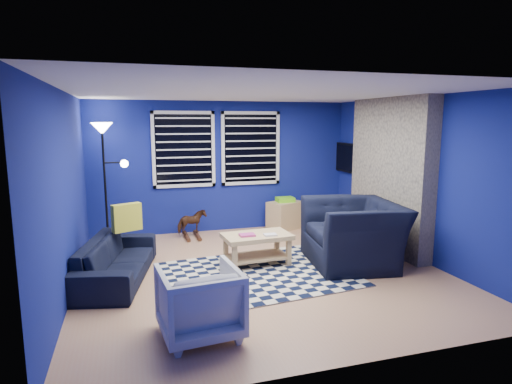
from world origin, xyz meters
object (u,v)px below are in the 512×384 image
rocking_horse (192,222)px  floor_lamp (104,145)px  armchair_bent (199,302)px  coffee_table (257,243)px  cabinet (285,215)px  tv (349,158)px  sofa (117,259)px  armchair_big (353,233)px

rocking_horse → floor_lamp: floor_lamp is taller
armchair_bent → coffee_table: (1.16, 1.87, -0.01)m
armchair_bent → cabinet: (2.34, 3.83, -0.07)m
floor_lamp → cabinet: bearing=3.2°
armchair_bent → tv: bearing=-140.6°
sofa → cabinet: 3.72m
tv → cabinet: (-1.25, 0.25, -1.12)m
armchair_big → armchair_bent: size_ratio=1.84×
armchair_big → rocking_horse: bearing=-127.7°
armchair_bent → armchair_big: bearing=-154.7°
armchair_big → armchair_bent: bearing=-51.4°
armchair_bent → coffee_table: 2.20m
tv → floor_lamp: 4.58m
armchair_bent → coffee_table: bearing=-127.3°
tv → armchair_bent: size_ratio=1.28×
armchair_big → armchair_bent: armchair_big is taller
armchair_big → cabinet: (-0.23, 2.30, -0.19)m
cabinet → floor_lamp: (-3.32, -0.18, 1.44)m
tv → floor_lamp: floor_lamp is taller
rocking_horse → cabinet: bearing=-105.1°
rocking_horse → floor_lamp: size_ratio=0.25×
tv → sofa: (-4.41, -1.72, -1.12)m
tv → coffee_table: tv is taller
cabinet → armchair_bent: bearing=-146.1°
sofa → armchair_big: size_ratio=1.32×
tv → cabinet: tv is taller
coffee_table → sofa: bearing=-179.6°
tv → rocking_horse: tv is taller
armchair_big → floor_lamp: floor_lamp is taller
tv → coffee_table: bearing=-144.9°
tv → coffee_table: (-2.43, -1.71, -1.06)m
rocking_horse → sofa: bearing=125.1°
armchair_big → floor_lamp: (-3.55, 2.12, 1.25)m
sofa → rocking_horse: sofa is taller
sofa → armchair_big: 3.41m
coffee_table → floor_lamp: floor_lamp is taller
coffee_table → floor_lamp: 3.11m
sofa → rocking_horse: size_ratio=3.62×
sofa → cabinet: size_ratio=2.46×
armchair_bent → floor_lamp: floor_lamp is taller
sofa → coffee_table: sofa is taller
sofa → armchair_big: bearing=-83.1°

